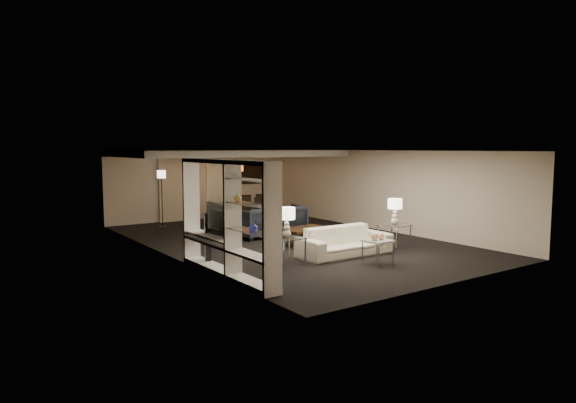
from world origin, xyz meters
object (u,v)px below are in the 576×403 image
(side_table_right, at_px, (394,236))
(chair_fl, at_px, (228,209))
(vase_amber, at_px, (238,198))
(chair_nl, at_px, (247,213))
(table_lamp_right, at_px, (395,212))
(floor_lamp, at_px, (162,199))
(armchair_right, at_px, (287,220))
(table_lamp_left, at_px, (287,223))
(chair_nr, at_px, (278,210))
(side_table_left, at_px, (287,251))
(floor_speaker, at_px, (208,240))
(television, at_px, (215,220))
(chair_fr, at_px, (258,207))
(sofa, at_px, (345,241))
(marble_table, at_px, (377,252))
(chair_fm, at_px, (243,208))
(vase_blue, at_px, (253,227))
(pendant_light, at_px, (235,168))
(dining_table, at_px, (253,214))
(coffee_table, at_px, (305,236))
(chair_nm, at_px, (263,211))
(armchair_left, at_px, (252,223))

(side_table_right, distance_m, chair_fl, 6.64)
(vase_amber, distance_m, chair_nl, 7.01)
(table_lamp_right, bearing_deg, floor_lamp, 118.52)
(armchair_right, bearing_deg, table_lamp_left, 60.06)
(armchair_right, xyz_separation_m, table_lamp_right, (1.10, -3.30, 0.50))
(table_lamp_right, xyz_separation_m, chair_nr, (-0.15, 5.20, -0.47))
(chair_fl, bearing_deg, chair_nr, 136.90)
(armchair_right, height_order, chair_nl, chair_nl)
(side_table_left, xyz_separation_m, floor_speaker, (-1.49, 0.87, 0.28))
(chair_nl, bearing_deg, chair_fl, 92.07)
(television, xyz_separation_m, chair_fr, (4.82, 6.15, -0.61))
(sofa, bearing_deg, marble_table, -89.16)
(table_lamp_left, bearing_deg, chair_fm, 67.85)
(table_lamp_left, bearing_deg, vase_amber, -157.40)
(vase_blue, relative_size, chair_fr, 0.19)
(pendant_light, xyz_separation_m, dining_table, (0.64, -0.04, -1.60))
(side_table_left, distance_m, vase_amber, 2.19)
(coffee_table, relative_size, chair_nm, 1.38)
(table_lamp_left, height_order, floor_lamp, floor_lamp)
(floor_speaker, relative_size, chair_nr, 1.24)
(side_table_left, height_order, floor_lamp, floor_lamp)
(coffee_table, relative_size, chair_nl, 1.38)
(armchair_right, bearing_deg, armchair_left, 4.93)
(armchair_left, height_order, chair_nl, chair_nl)
(sofa, relative_size, table_lamp_right, 3.53)
(coffee_table, bearing_deg, floor_speaker, -167.14)
(side_table_right, bearing_deg, pendant_light, 103.30)
(side_table_right, relative_size, chair_nl, 0.69)
(coffee_table, relative_size, chair_fr, 1.38)
(vase_blue, bearing_deg, chair_fl, 64.73)
(chair_nr, bearing_deg, marble_table, -104.22)
(armchair_left, relative_size, vase_amber, 6.19)
(table_lamp_left, xyz_separation_m, floor_speaker, (-1.49, 0.87, -0.36))
(pendant_light, xyz_separation_m, vase_amber, (-3.61, -6.56, -0.28))
(armchair_right, distance_m, chair_nl, 1.92)
(dining_table, height_order, chair_nm, chair_nm)
(armchair_right, height_order, side_table_right, armchair_right)
(floor_speaker, bearing_deg, table_lamp_right, 6.28)
(chair_fm, bearing_deg, armchair_right, 83.72)
(television, xyz_separation_m, vase_blue, (-0.03, -1.59, 0.06))
(table_lamp_right, xyz_separation_m, marble_table, (-1.70, -1.10, -0.67))
(sofa, height_order, table_lamp_right, table_lamp_right)
(coffee_table, relative_size, vase_amber, 8.31)
(side_table_left, xyz_separation_m, side_table_right, (3.40, 0.00, 0.00))
(vase_blue, bearing_deg, side_table_left, 37.47)
(chair_fm, bearing_deg, floor_speaker, 53.58)
(side_table_left, relative_size, television, 0.56)
(floor_speaker, relative_size, chair_nm, 1.24)
(chair_nm, bearing_deg, chair_fr, 66.83)
(pendant_light, xyz_separation_m, vase_blue, (-3.61, -7.12, -0.77))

